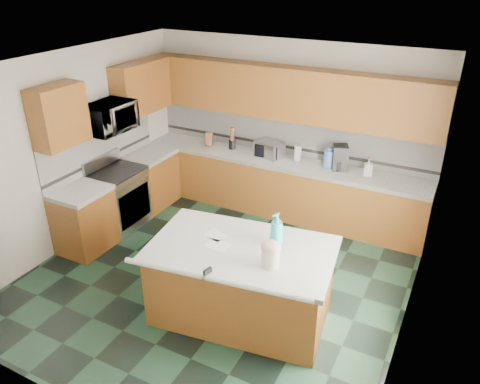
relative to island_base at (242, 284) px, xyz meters
The scene contains 52 objects.
floor 0.88m from the island_base, 141.08° to the left, with size 4.60×4.60×0.00m, color black.
ceiling 2.40m from the island_base, 141.08° to the left, with size 4.60×4.60×0.00m, color white.
wall_back 3.01m from the island_base, 102.08° to the left, with size 4.60×0.04×2.70m, color silver.
wall_front 2.14m from the island_base, 108.11° to the right, with size 4.60×0.04×2.70m, color silver.
wall_left 3.10m from the island_base, behind, with size 0.04×4.60×2.70m, color silver.
wall_right 2.01m from the island_base, 15.74° to the left, with size 0.04×4.60×2.70m, color silver.
back_base_cab 2.56m from the island_base, 103.58° to the left, with size 4.60×0.60×0.86m, color #4B270D.
back_countertop 2.60m from the island_base, 103.58° to the left, with size 4.60×0.64×0.06m, color white.
back_upper_cab 3.08m from the island_base, 102.90° to the left, with size 4.60×0.33×0.78m, color #4B270D.
back_backsplash 2.95m from the island_base, 102.21° to the left, with size 4.60×0.02×0.63m, color silver.
back_accent_band 2.90m from the island_base, 102.24° to the left, with size 4.60×0.01×0.05m, color black.
left_base_cab_rear 3.15m from the island_base, 145.69° to the left, with size 0.60×0.82×0.86m, color #4B270D.
left_counter_rear 3.18m from the island_base, 145.69° to the left, with size 0.64×0.82×0.06m, color white.
left_base_cab_front 2.61m from the island_base, behind, with size 0.60×0.72×0.86m, color #4B270D.
left_counter_front 2.65m from the island_base, behind, with size 0.64×0.72×0.06m, color white.
left_backsplash 3.17m from the island_base, 160.29° to the left, with size 0.02×2.30×0.63m, color silver.
left_accent_band 3.12m from the island_base, 160.25° to the left, with size 0.01×2.30×0.05m, color black.
left_upper_cab_rear 3.66m from the island_base, 145.08° to the left, with size 0.33×1.09×0.78m, color #4B270D.
left_upper_cab_front 3.13m from the island_base, behind, with size 0.33×0.72×0.78m, color #4B270D.
range_body 2.78m from the island_base, 159.26° to the left, with size 0.60×0.76×0.88m, color #B7B7BC.
range_oven_door 2.51m from the island_base, 156.91° to the left, with size 0.02×0.68×0.55m, color black.
range_cooktop 2.82m from the island_base, 159.26° to the left, with size 0.62×0.78×0.04m, color black.
range_handle 2.51m from the island_base, 156.64° to the left, with size 0.02×0.02×0.66m, color #B7B7BC.
range_backguard 3.08m from the island_base, 161.00° to the left, with size 0.06×0.76×0.18m, color #B7B7BC.
microwave 3.07m from the island_base, 159.26° to the left, with size 0.73×0.50×0.41m, color #B7B7BC.
island_base is the anchor object (origin of this frame).
island_top 0.46m from the island_base, behind, with size 2.00×1.19×0.06m, color white.
island_bullnose 0.75m from the island_base, 90.00° to the right, with size 0.06×0.06×2.00m, color white.
treat_jar 0.74m from the island_base, 21.98° to the right, with size 0.19×0.19×0.19m, color beige.
treat_jar_lid 0.84m from the island_base, 21.98° to the right, with size 0.21×0.21×0.13m, color beige.
treat_jar_knob 0.88m from the island_base, 21.98° to the right, with size 0.02×0.02×0.07m, color tan.
treat_jar_knob_end_l 0.87m from the island_base, 23.73° to the right, with size 0.04×0.04×0.04m, color tan.
treat_jar_knob_end_r 0.90m from the island_base, 20.47° to the right, with size 0.04×0.04×0.04m, color tan.
soap_bottle_island 0.78m from the island_base, 37.17° to the left, with size 0.15×0.15×0.38m, color teal.
paper_sheet_a 0.56m from the island_base, 162.17° to the right, with size 0.26×0.20×0.00m, color white.
paper_sheet_b 0.62m from the island_base, 167.54° to the left, with size 0.25×0.19×0.00m, color white.
clamp_body 0.77m from the island_base, 98.57° to the right, with size 0.03×0.10×0.09m, color black.
clamp_handle 0.80m from the island_base, 97.78° to the right, with size 0.02×0.02×0.07m, color black.
knife_block 3.23m from the island_base, 127.00° to the left, with size 0.12×0.10×0.21m, color #472814.
utensil_crock 3.02m from the island_base, 120.07° to the left, with size 0.12×0.12×0.15m, color black.
utensil_bundle 3.06m from the island_base, 120.07° to the left, with size 0.07×0.07×0.22m, color #472814.
toaster_oven 2.73m from the island_base, 107.63° to the left, with size 0.42×0.29×0.25m, color #B7B7BC.
toaster_oven_door 2.60m from the island_base, 108.57° to the left, with size 0.38×0.01×0.21m, color black.
paper_towel 2.68m from the island_base, 97.68° to the left, with size 0.11×0.11×0.24m, color white.
paper_towel_base 2.66m from the island_base, 97.68° to the left, with size 0.16×0.16×0.01m, color #B7B7BC.
water_jug 2.63m from the island_base, 86.19° to the left, with size 0.17×0.17×0.28m, color #476FB1.
water_jug_neck 2.67m from the island_base, 86.19° to the left, with size 0.08×0.08×0.04m, color #476FB1.
coffee_maker 2.67m from the island_base, 82.94° to the left, with size 0.22×0.24×0.37m, color black.
coffee_carafe 2.59m from the island_base, 82.79° to the left, with size 0.15×0.15×0.15m, color black.
soap_bottle_back 2.72m from the island_base, 73.45° to the left, with size 0.12×0.12×0.26m, color white.
soap_back_cap 2.75m from the island_base, 73.45° to the left, with size 0.02×0.02×0.03m, color red.
window_light_proxy 2.02m from the island_base, ahead, with size 0.02×1.40×1.10m, color white.
Camera 1 is at (2.54, -4.29, 3.71)m, focal length 35.00 mm.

